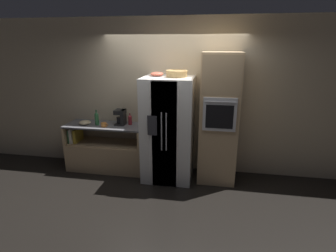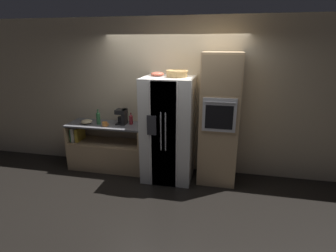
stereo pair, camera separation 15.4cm
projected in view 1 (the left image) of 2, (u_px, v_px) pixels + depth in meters
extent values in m
plane|color=black|center=(169.00, 178.00, 4.78)|extent=(20.00, 20.00, 0.00)
cube|color=beige|center=(173.00, 97.00, 4.83)|extent=(12.00, 0.06, 2.80)
cube|color=tan|center=(107.00, 156.00, 5.08)|extent=(1.47, 0.56, 0.53)
cube|color=tan|center=(106.00, 143.00, 5.00)|extent=(1.41, 0.51, 0.02)
cube|color=tan|center=(71.00, 133.00, 5.07)|extent=(0.04, 0.56, 0.34)
cube|color=tan|center=(142.00, 137.00, 4.83)|extent=(0.04, 0.56, 0.34)
cube|color=slate|center=(105.00, 125.00, 4.90)|extent=(1.47, 0.56, 0.03)
cube|color=#337A4C|center=(73.00, 135.00, 5.04)|extent=(0.03, 0.31, 0.24)
cube|color=silver|center=(75.00, 134.00, 5.03)|extent=(0.05, 0.37, 0.28)
cube|color=gold|center=(78.00, 135.00, 5.02)|extent=(0.06, 0.31, 0.25)
cube|color=white|center=(168.00, 129.00, 4.59)|extent=(0.86, 0.76, 1.82)
cube|color=white|center=(164.00, 137.00, 4.22)|extent=(0.42, 0.02, 1.78)
cube|color=white|center=(165.00, 137.00, 4.22)|extent=(0.42, 0.02, 1.78)
cylinder|color=#B2B2B7|center=(162.00, 132.00, 4.18)|extent=(0.02, 0.02, 0.64)
cylinder|color=#B2B2B7|center=(166.00, 132.00, 4.16)|extent=(0.02, 0.02, 0.64)
cube|color=#2D2D33|center=(152.00, 126.00, 4.19)|extent=(0.15, 0.01, 0.33)
cube|color=tan|center=(219.00, 119.00, 4.46)|extent=(0.64, 0.61, 2.22)
cube|color=silver|center=(220.00, 115.00, 4.11)|extent=(0.52, 0.04, 0.54)
cube|color=black|center=(219.00, 117.00, 4.10)|extent=(0.43, 0.01, 0.38)
cylinder|color=#B2B2B7|center=(220.00, 102.00, 4.01)|extent=(0.46, 0.02, 0.02)
cube|color=tan|center=(222.00, 75.00, 3.94)|extent=(0.60, 0.01, 0.61)
cylinder|color=tan|center=(177.00, 74.00, 4.32)|extent=(0.34, 0.34, 0.10)
torus|color=tan|center=(177.00, 71.00, 4.30)|extent=(0.36, 0.36, 0.03)
ellipsoid|color=#DB664C|center=(157.00, 74.00, 4.43)|extent=(0.22, 0.22, 0.07)
cylinder|color=maroon|center=(130.00, 121.00, 4.88)|extent=(0.07, 0.07, 0.15)
cone|color=maroon|center=(130.00, 116.00, 4.85)|extent=(0.07, 0.07, 0.04)
cylinder|color=maroon|center=(130.00, 114.00, 4.84)|extent=(0.02, 0.02, 0.02)
cylinder|color=#33723F|center=(97.00, 120.00, 4.84)|extent=(0.07, 0.07, 0.21)
cone|color=#33723F|center=(96.00, 113.00, 4.81)|extent=(0.07, 0.07, 0.04)
cylinder|color=#33723F|center=(96.00, 111.00, 4.80)|extent=(0.03, 0.03, 0.04)
cylinder|color=orange|center=(104.00, 125.00, 4.75)|extent=(0.10, 0.10, 0.08)
torus|color=orange|center=(106.00, 125.00, 4.74)|extent=(0.06, 0.01, 0.06)
ellipsoid|color=beige|center=(85.00, 122.00, 4.90)|extent=(0.21, 0.21, 0.07)
cube|color=black|center=(121.00, 124.00, 4.90)|extent=(0.19, 0.20, 0.02)
cylinder|color=black|center=(120.00, 120.00, 4.88)|extent=(0.11, 0.11, 0.12)
cube|color=black|center=(123.00, 117.00, 4.85)|extent=(0.07, 0.17, 0.28)
cube|color=black|center=(120.00, 112.00, 4.83)|extent=(0.19, 0.20, 0.08)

